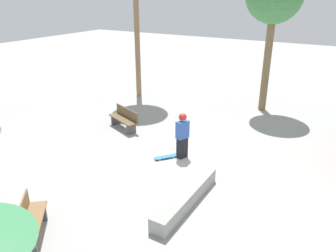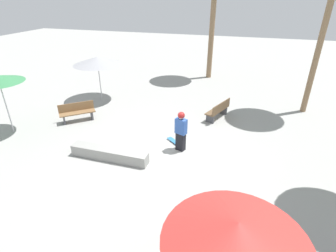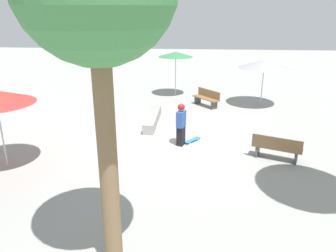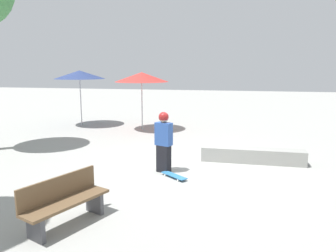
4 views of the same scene
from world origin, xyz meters
name	(u,v)px [view 1 (image 1 of 4)]	position (x,y,z in m)	size (l,w,h in m)	color
ground_plane	(188,170)	(0.00, 0.00, 0.00)	(60.00, 60.00, 0.00)	#9E9E99
skater_main	(182,134)	(0.59, -0.66, 0.86)	(0.36, 0.48, 1.59)	black
skateboard	(166,157)	(1.01, -0.30, 0.06)	(0.66, 0.75, 0.07)	teal
concrete_ledge	(186,198)	(-0.76, 1.66, 0.21)	(0.46, 2.91, 0.41)	gray
bench_near	(124,119)	(3.81, -1.68, 0.43)	(1.65, 1.01, 0.85)	#47474C
bench_far	(29,223)	(1.68, 4.60, 0.43)	(1.38, 1.50, 0.85)	#47474C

